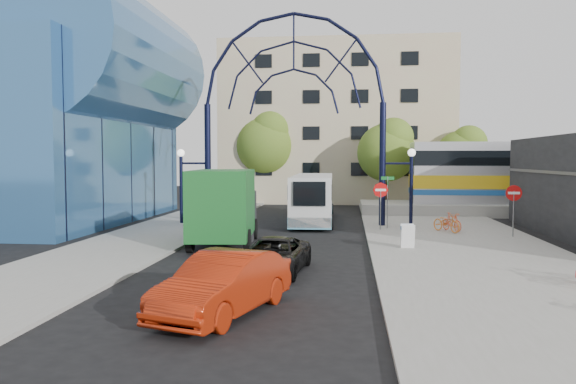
# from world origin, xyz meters

# --- Properties ---
(ground) EXTENTS (120.00, 120.00, 0.00)m
(ground) POSITION_xyz_m (0.00, 0.00, 0.00)
(ground) COLOR black
(ground) RESTS_ON ground
(sidewalk_east) EXTENTS (8.00, 56.00, 0.12)m
(sidewalk_east) POSITION_xyz_m (8.00, 4.00, 0.06)
(sidewalk_east) COLOR gray
(sidewalk_east) RESTS_ON ground
(plaza_west) EXTENTS (5.00, 50.00, 0.12)m
(plaza_west) POSITION_xyz_m (-6.50, 6.00, 0.06)
(plaza_west) COLOR gray
(plaza_west) RESTS_ON ground
(gateway_arch) EXTENTS (13.64, 0.44, 12.10)m
(gateway_arch) POSITION_xyz_m (0.00, 14.00, 8.56)
(gateway_arch) COLOR black
(gateway_arch) RESTS_ON ground
(stop_sign) EXTENTS (0.80, 0.07, 2.50)m
(stop_sign) POSITION_xyz_m (4.80, 12.00, 1.99)
(stop_sign) COLOR slate
(stop_sign) RESTS_ON sidewalk_east
(do_not_enter_sign) EXTENTS (0.76, 0.07, 2.48)m
(do_not_enter_sign) POSITION_xyz_m (11.00, 10.00, 1.98)
(do_not_enter_sign) COLOR slate
(do_not_enter_sign) RESTS_ON sidewalk_east
(street_name_sign) EXTENTS (0.70, 0.70, 2.80)m
(street_name_sign) POSITION_xyz_m (5.20, 12.60, 2.13)
(street_name_sign) COLOR slate
(street_name_sign) RESTS_ON sidewalk_east
(sandwich_board) EXTENTS (0.55, 0.61, 0.99)m
(sandwich_board) POSITION_xyz_m (5.60, 5.98, 0.74)
(sandwich_board) COLOR white
(sandwich_board) RESTS_ON sidewalk_east
(transit_hall) EXTENTS (16.50, 18.00, 14.50)m
(transit_hall) POSITION_xyz_m (-15.30, 15.00, 6.70)
(transit_hall) COLOR #2F5C8F
(transit_hall) RESTS_ON ground
(apartment_block) EXTENTS (20.00, 12.10, 14.00)m
(apartment_block) POSITION_xyz_m (2.00, 34.97, 7.00)
(apartment_block) COLOR tan
(apartment_block) RESTS_ON ground
(tree_north_a) EXTENTS (4.48, 4.48, 7.00)m
(tree_north_a) POSITION_xyz_m (6.12, 25.93, 4.61)
(tree_north_a) COLOR #382314
(tree_north_a) RESTS_ON ground
(tree_north_b) EXTENTS (5.12, 5.12, 8.00)m
(tree_north_b) POSITION_xyz_m (-3.88, 29.93, 5.27)
(tree_north_b) COLOR #382314
(tree_north_b) RESTS_ON ground
(tree_north_c) EXTENTS (4.16, 4.16, 6.50)m
(tree_north_c) POSITION_xyz_m (12.12, 27.93, 4.28)
(tree_north_c) COLOR #382314
(tree_north_c) RESTS_ON ground
(city_bus) EXTENTS (2.69, 10.49, 2.86)m
(city_bus) POSITION_xyz_m (0.96, 16.29, 1.50)
(city_bus) COLOR silver
(city_bus) RESTS_ON ground
(green_truck) EXTENTS (3.07, 6.87, 3.37)m
(green_truck) POSITION_xyz_m (-2.37, 6.69, 1.68)
(green_truck) COLOR black
(green_truck) RESTS_ON ground
(black_suv) EXTENTS (2.39, 4.48, 1.20)m
(black_suv) POSITION_xyz_m (0.62, 0.72, 0.60)
(black_suv) COLOR black
(black_suv) RESTS_ON ground
(red_sedan) EXTENTS (2.95, 4.93, 1.53)m
(red_sedan) POSITION_xyz_m (0.07, -4.38, 0.77)
(red_sedan) COLOR #971F09
(red_sedan) RESTS_ON ground
(bike_near_a) EXTENTS (1.58, 1.93, 0.99)m
(bike_near_a) POSITION_xyz_m (8.11, 11.42, 0.61)
(bike_near_a) COLOR orange
(bike_near_a) RESTS_ON sidewalk_east
(bike_near_b) EXTENTS (1.10, 1.60, 0.94)m
(bike_near_b) POSITION_xyz_m (8.44, 11.79, 0.59)
(bike_near_b) COLOR #FF5C33
(bike_near_b) RESTS_ON sidewalk_east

